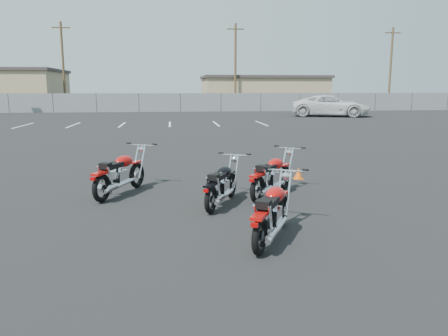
{
  "coord_description": "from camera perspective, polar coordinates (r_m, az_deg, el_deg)",
  "views": [
    {
      "loc": [
        -0.86,
        -8.27,
        2.29
      ],
      "look_at": [
        0.2,
        0.6,
        0.65
      ],
      "focal_mm": 35.0,
      "sensor_mm": 36.0,
      "label": 1
    }
  ],
  "objects": [
    {
      "name": "utility_pole_b",
      "position": [
        49.6,
        -20.27,
        12.55
      ],
      "size": [
        1.8,
        0.24,
        9.0
      ],
      "color": "#493621",
      "rests_on": "ground"
    },
    {
      "name": "tan_building_east",
      "position": [
        53.39,
        5.02,
        9.9
      ],
      "size": [
        14.4,
        9.4,
        3.7
      ],
      "color": "tan",
      "rests_on": "ground"
    },
    {
      "name": "utility_pole_c",
      "position": [
        47.83,
        1.5,
        13.27
      ],
      "size": [
        1.8,
        0.24,
        9.0
      ],
      "color": "#493621",
      "rests_on": "ground"
    },
    {
      "name": "ground",
      "position": [
        8.63,
        -0.85,
        -5.0
      ],
      "size": [
        120.0,
        120.0,
        0.0
      ],
      "primitive_type": "plane",
      "color": "black",
      "rests_on": "ground"
    },
    {
      "name": "white_van",
      "position": [
        37.04,
        13.81,
        8.68
      ],
      "size": [
        5.1,
        7.73,
        2.73
      ],
      "primitive_type": "imported",
      "rotation": [
        0.0,
        0.0,
        1.23
      ],
      "color": "silver",
      "rests_on": "ground"
    },
    {
      "name": "chainlink_fence",
      "position": [
        43.3,
        -5.72,
        8.51
      ],
      "size": [
        80.06,
        0.06,
        1.8
      ],
      "color": "slate",
      "rests_on": "ground"
    },
    {
      "name": "motorcycle_front_red",
      "position": [
        9.73,
        -13.4,
        -0.72
      ],
      "size": [
        1.27,
        2.01,
        1.02
      ],
      "color": "black",
      "rests_on": "ground"
    },
    {
      "name": "training_cone_near",
      "position": [
        11.32,
        9.69,
        -0.69
      ],
      "size": [
        0.24,
        0.24,
        0.29
      ],
      "color": "#E9590C",
      "rests_on": "ground"
    },
    {
      "name": "motorcycle_third_red",
      "position": [
        9.36,
        6.32,
        -1.04
      ],
      "size": [
        1.52,
        1.8,
        0.98
      ],
      "color": "black",
      "rests_on": "ground"
    },
    {
      "name": "utility_pole_d",
      "position": [
        54.35,
        20.93,
        12.26
      ],
      "size": [
        1.8,
        0.24,
        9.0
      ],
      "color": "#493621",
      "rests_on": "ground"
    },
    {
      "name": "motorcycle_second_black",
      "position": [
        8.62,
        -0.26,
        -2.13
      ],
      "size": [
        1.14,
        1.83,
        0.92
      ],
      "color": "black",
      "rests_on": "ground"
    },
    {
      "name": "motorcycle_rear_red",
      "position": [
        6.69,
        6.35,
        -5.74
      ],
      "size": [
        1.26,
        1.89,
        0.96
      ],
      "color": "black",
      "rests_on": "ground"
    },
    {
      "name": "parking_line_stripes",
      "position": [
        28.41,
        -10.13,
        5.62
      ],
      "size": [
        15.12,
        4.0,
        0.01
      ],
      "color": "silver",
      "rests_on": "ground"
    }
  ]
}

